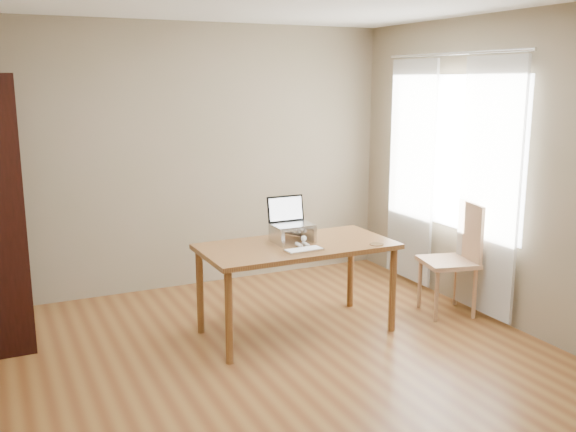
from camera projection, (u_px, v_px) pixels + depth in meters
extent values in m
cube|color=brown|center=(299.00, 370.00, 4.65)|extent=(4.00, 4.50, 0.02)
cube|color=#7D7254|center=(198.00, 157.00, 6.37)|extent=(4.00, 0.02, 2.60)
cube|color=#7D7254|center=(570.00, 287.00, 2.38)|extent=(4.00, 0.02, 2.60)
cube|color=#7D7254|center=(520.00, 174.00, 5.22)|extent=(0.02, 4.50, 2.60)
cube|color=white|center=(453.00, 152.00, 5.89)|extent=(0.01, 1.80, 1.40)
cube|color=black|center=(4.00, 221.00, 4.64)|extent=(0.30, 0.04, 2.10)
cube|color=black|center=(0.00, 201.00, 5.40)|extent=(0.30, 0.04, 2.10)
cube|color=black|center=(13.00, 333.00, 5.24)|extent=(0.30, 0.84, 0.02)
cube|color=black|center=(15.00, 312.00, 5.21)|extent=(0.20, 0.78, 0.28)
cube|color=black|center=(9.00, 293.00, 5.16)|extent=(0.30, 0.84, 0.03)
cube|color=black|center=(12.00, 272.00, 5.14)|extent=(0.20, 0.78, 0.28)
cube|color=black|center=(6.00, 252.00, 5.09)|extent=(0.30, 0.84, 0.02)
cube|color=black|center=(8.00, 231.00, 5.07)|extent=(0.20, 0.78, 0.28)
cube|color=black|center=(2.00, 210.00, 5.02)|extent=(0.30, 0.84, 0.02)
cube|color=black|center=(4.00, 189.00, 5.00)|extent=(0.20, 0.78, 0.28)
cube|color=black|center=(0.00, 145.00, 4.93)|extent=(0.20, 0.78, 0.28)
cube|color=silver|center=(489.00, 188.00, 5.43)|extent=(0.03, 0.70, 2.20)
cube|color=silver|center=(411.00, 172.00, 6.40)|extent=(0.03, 0.70, 2.20)
cylinder|color=silver|center=(453.00, 54.00, 5.68)|extent=(0.03, 1.90, 0.03)
cube|color=brown|center=(297.00, 246.00, 5.19)|extent=(1.57, 0.80, 0.04)
cylinder|color=brown|center=(200.00, 291.00, 5.26)|extent=(0.06, 0.06, 0.71)
cylinder|color=brown|center=(351.00, 269.00, 5.86)|extent=(0.06, 0.06, 0.71)
cylinder|color=brown|center=(228.00, 317.00, 4.67)|extent=(0.06, 0.06, 0.71)
cylinder|color=brown|center=(393.00, 290.00, 5.28)|extent=(0.06, 0.06, 0.71)
cube|color=silver|center=(276.00, 237.00, 5.18)|extent=(0.03, 0.25, 0.12)
cube|color=silver|center=(308.00, 233.00, 5.31)|extent=(0.03, 0.25, 0.12)
cube|color=silver|center=(293.00, 227.00, 5.23)|extent=(0.32, 0.25, 0.01)
cube|color=silver|center=(293.00, 225.00, 5.23)|extent=(0.33, 0.23, 0.02)
cube|color=black|center=(286.00, 209.00, 5.32)|extent=(0.33, 0.05, 0.22)
cube|color=white|center=(286.00, 209.00, 5.31)|extent=(0.30, 0.04, 0.18)
cube|color=silver|center=(304.00, 250.00, 4.97)|extent=(0.31, 0.15, 0.02)
cube|color=white|center=(304.00, 249.00, 4.97)|extent=(0.29, 0.12, 0.00)
cylinder|color=#4F391B|center=(377.00, 244.00, 5.17)|extent=(0.11, 0.11, 0.01)
ellipsoid|color=#4E483D|center=(292.00, 233.00, 5.27)|extent=(0.18, 0.39, 0.13)
ellipsoid|color=#4E483D|center=(287.00, 231.00, 5.37)|extent=(0.16, 0.17, 0.12)
ellipsoid|color=#4E483D|center=(303.00, 235.00, 5.10)|extent=(0.10, 0.10, 0.10)
ellipsoid|color=silver|center=(300.00, 239.00, 5.15)|extent=(0.09, 0.09, 0.08)
sphere|color=silver|center=(305.00, 238.00, 5.07)|extent=(0.05, 0.05, 0.05)
cone|color=#4E483D|center=(299.00, 230.00, 5.09)|extent=(0.03, 0.04, 0.04)
cone|color=#4E483D|center=(306.00, 230.00, 5.11)|extent=(0.03, 0.04, 0.04)
cylinder|color=silver|center=(300.00, 245.00, 5.10)|extent=(0.03, 0.09, 0.03)
cylinder|color=silver|center=(307.00, 244.00, 5.12)|extent=(0.03, 0.09, 0.03)
cylinder|color=#4E483D|center=(295.00, 234.00, 5.44)|extent=(0.14, 0.21, 0.03)
cube|color=tan|center=(448.00, 262.00, 5.67)|extent=(0.53, 0.53, 0.04)
cylinder|color=tan|center=(443.00, 296.00, 5.48)|extent=(0.04, 0.04, 0.47)
cylinder|color=tan|center=(476.00, 291.00, 5.63)|extent=(0.04, 0.04, 0.47)
cylinder|color=tan|center=(418.00, 285.00, 5.80)|extent=(0.04, 0.04, 0.47)
cylinder|color=tan|center=(449.00, 279.00, 5.95)|extent=(0.04, 0.04, 0.47)
cube|color=tan|center=(467.00, 231.00, 5.70)|extent=(0.13, 0.42, 0.53)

